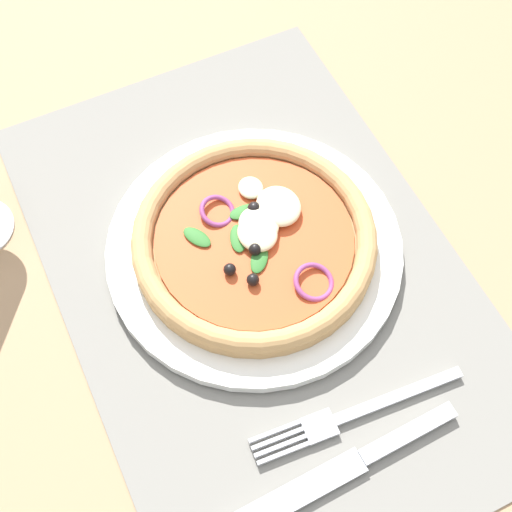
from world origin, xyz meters
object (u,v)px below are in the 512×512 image
Objects in this scene: pizza at (255,239)px; fork at (347,416)px; knife at (341,470)px; plate at (254,249)px.

pizza is 1.17× the size of fork.
pizza reaches higher than knife.
fork is at bearing -179.47° from plate.
plate is at bearing -98.51° from knife.
plate reaches higher than fork.
fork is (-16.64, -0.09, -1.95)cm from pizza.
pizza reaches higher than fork.
pizza reaches higher than plate.
plate is 20.22cm from knife.
fork is at bearing -179.68° from pizza.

